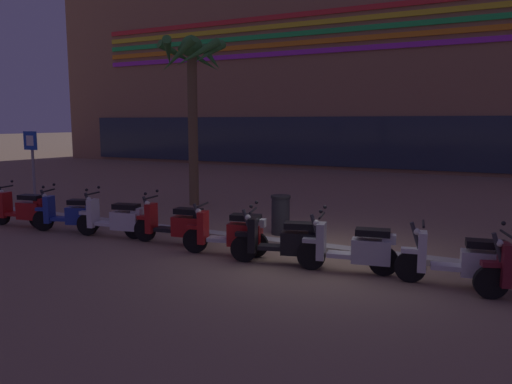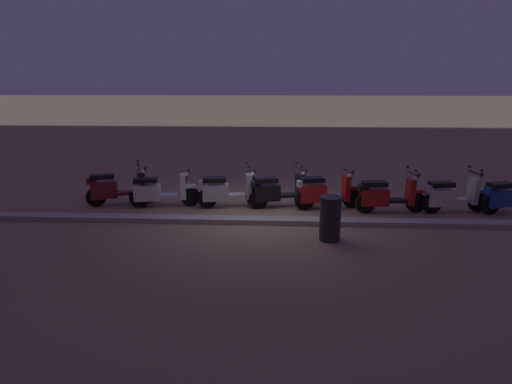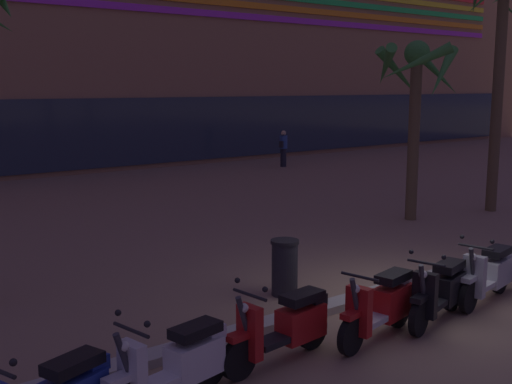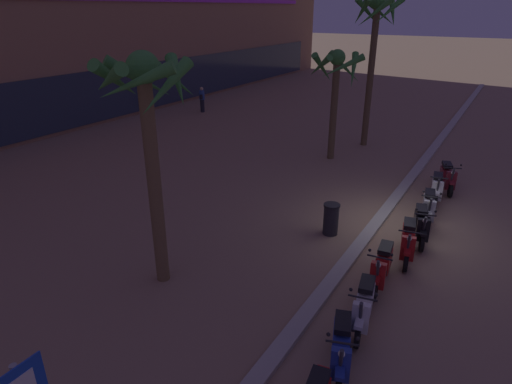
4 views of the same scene
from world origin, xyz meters
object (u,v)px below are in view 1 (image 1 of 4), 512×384
Objects in this scene: palm_tree_mid_walkway at (192,75)px; scooter_white_mid_rear at (463,261)px; scooter_red_gap_after_mid at (232,233)px; scooter_silver_mid_front at (355,249)px; scooter_white_tail_end at (115,219)px; litter_bin at (281,214)px; scooter_blue_far_back at (71,214)px; scooter_red_mid_centre at (176,224)px; scooter_black_last_in_row at (284,241)px; scooter_red_second_in_line at (23,209)px; crossing_sign at (32,159)px.

scooter_white_mid_rear is at bearing -29.26° from palm_tree_mid_walkway.
scooter_red_gap_after_mid is 2.56m from scooter_silver_mid_front.
scooter_white_tail_end is 1.87× the size of litter_bin.
scooter_blue_far_back is 0.91× the size of scooter_white_mid_rear.
scooter_red_mid_centre reaches higher than scooter_red_gap_after_mid.
scooter_red_gap_after_mid is 1.90× the size of litter_bin.
scooter_black_last_in_row reaches higher than scooter_red_gap_after_mid.
scooter_red_second_in_line and scooter_black_last_in_row have the same top height.
scooter_red_gap_after_mid is 1.00× the size of scooter_silver_mid_front.
scooter_blue_far_back is 0.92× the size of scooter_red_mid_centre.
scooter_white_tail_end is at bearing -22.71° from crossing_sign.
palm_tree_mid_walkway reaches higher than crossing_sign.
scooter_white_tail_end and scooter_black_last_in_row have the same top height.
scooter_white_tail_end is 0.33× the size of palm_tree_mid_walkway.
litter_bin is (-4.27, 2.17, 0.04)m from scooter_white_mid_rear.
scooter_silver_mid_front reaches higher than litter_bin.
scooter_red_gap_after_mid is at bearing -49.02° from palm_tree_mid_walkway.
scooter_white_mid_rear is (5.91, -0.19, -0.01)m from scooter_red_mid_centre.
scooter_red_second_in_line is at bearing 179.57° from scooter_black_last_in_row.
palm_tree_mid_walkway is 5.68× the size of litter_bin.
litter_bin is at bearing 19.65° from scooter_red_second_in_line.
scooter_red_gap_after_mid is 0.97× the size of scooter_white_mid_rear.
scooter_black_last_in_row is (7.42, -0.06, -0.01)m from scooter_red_second_in_line.
scooter_red_second_in_line is 0.97× the size of scooter_white_tail_end.
scooter_red_gap_after_mid is 1.01× the size of scooter_black_last_in_row.
scooter_blue_far_back reaches higher than litter_bin.
litter_bin is at bearing -31.47° from palm_tree_mid_walkway.
scooter_white_mid_rear is (4.35, 0.05, -0.02)m from scooter_red_gap_after_mid.
scooter_black_last_in_row and scooter_silver_mid_front have the same top height.
palm_tree_mid_walkway is 6.23m from litter_bin.
scooter_black_last_in_row is 1.87× the size of litter_bin.
litter_bin is at bearing 115.92° from scooter_black_last_in_row.
scooter_black_last_in_row is (5.84, -0.18, 0.00)m from scooter_blue_far_back.
palm_tree_mid_walkway is at bearing 119.88° from scooter_red_mid_centre.
scooter_red_mid_centre is (4.66, 0.27, -0.01)m from scooter_red_second_in_line.
scooter_blue_far_back is 8.99m from scooter_white_mid_rear.
scooter_red_mid_centre is at bearing 176.28° from scooter_silver_mid_front.
litter_bin is at bearing 153.05° from scooter_white_mid_rear.
scooter_white_tail_end is 6.08m from palm_tree_mid_walkway.
crossing_sign is at bearing 162.77° from scooter_red_mid_centre.
scooter_white_tail_end is 1.67m from scooter_red_mid_centre.
scooter_blue_far_back is 5.84m from scooter_black_last_in_row.
scooter_red_second_in_line is 3.00m from scooter_white_tail_end.
crossing_sign is at bearing 136.89° from scooter_red_second_in_line.
litter_bin is at bearing 87.88° from scooter_red_gap_after_mid.
scooter_white_mid_rear is 13.58m from crossing_sign.
scooter_red_mid_centre and scooter_black_last_in_row have the same top height.
scooter_red_second_in_line is at bearing -179.56° from scooter_white_mid_rear.
scooter_red_gap_after_mid is at bearing 0.30° from scooter_red_second_in_line.
scooter_white_mid_rear is (10.57, 0.08, -0.02)m from scooter_red_second_in_line.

